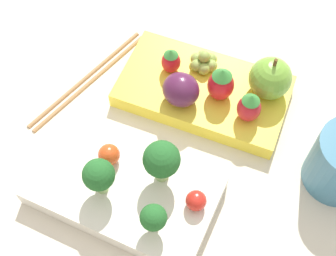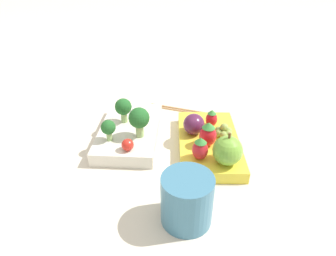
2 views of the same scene
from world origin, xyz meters
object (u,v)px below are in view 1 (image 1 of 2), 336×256
Objects in this scene: apple at (270,78)px; plum at (181,90)px; strawberry_0 at (221,84)px; strawberry_2 at (171,61)px; bento_box_savoury at (124,189)px; bento_box_fruit at (206,93)px; broccoli_floret_0 at (99,176)px; chopsticks_pair at (89,79)px; broccoli_floret_1 at (162,160)px; cherry_tomato_1 at (196,201)px; strawberry_1 at (249,107)px; broccoli_floret_2 at (153,218)px; grape_cluster at (204,61)px; cherry_tomato_0 at (109,155)px.

plum is (0.09, 0.07, -0.01)m from apple.
strawberry_0 is 0.07m from strawberry_2.
bento_box_fruit is at bearing -95.21° from bento_box_savoury.
broccoli_floret_0 is 0.19m from strawberry_0.
strawberry_2 reaches higher than chopsticks_pair.
apple is 0.30× the size of chopsticks_pair.
broccoli_floret_1 is 0.30× the size of chopsticks_pair.
cherry_tomato_1 is at bearing 89.51° from apple.
strawberry_1 is (0.00, -0.14, 0.01)m from cherry_tomato_1.
broccoli_floret_1 is 1.00× the size of apple.
cherry_tomato_1 is (-0.03, -0.05, -0.02)m from broccoli_floret_2.
cherry_tomato_1 is 0.51× the size of strawberry_1.
cherry_tomato_1 is 0.19m from strawberry_2.
broccoli_floret_2 is at bearing 82.77° from strawberry_1.
strawberry_2 is (0.02, -0.19, -0.02)m from broccoli_floret_0.
broccoli_floret_2 is at bearing 105.46° from grape_cluster.
plum is 0.06m from grape_cluster.
strawberry_1 is (0.00, 0.05, -0.01)m from apple.
plum is (0.04, -0.11, -0.02)m from broccoli_floret_1.
grape_cluster is at bearing -77.35° from broccoli_floret_1.
chopsticks_pair is (0.19, -0.14, -0.05)m from broccoli_floret_2.
bento_box_savoury is 0.14m from plum.
chopsticks_pair is (0.10, 0.06, -0.04)m from strawberry_2.
cherry_tomato_1 is 0.49× the size of plum.
bento_box_fruit is 10.05× the size of cherry_tomato_1.
apple reaches higher than strawberry_0.
grape_cluster is at bearing -74.54° from broccoli_floret_2.
broccoli_floret_0 is at bearing 65.48° from apple.
bento_box_fruit is 0.04m from grape_cluster.
strawberry_2 is 0.19× the size of chopsticks_pair.
strawberry_2 is at bearing -0.96° from bento_box_fruit.
broccoli_floret_0 reaches higher than chopsticks_pair.
strawberry_1 is 0.22m from chopsticks_pair.
broccoli_floret_2 is 0.06m from cherry_tomato_1.
broccoli_floret_1 reaches higher than plum.
broccoli_floret_1 reaches higher than chopsticks_pair.
cherry_tomato_0 is at bearing 81.88° from grape_cluster.
strawberry_1 is (-0.08, -0.16, 0.03)m from bento_box_savoury.
broccoli_floret_1 is at bearing 117.17° from strawberry_2.
broccoli_floret_1 is 0.06m from broccoli_floret_2.
strawberry_0 is at bearing 37.21° from apple.
apple is 1.64× the size of strawberry_2.
cherry_tomato_1 is at bearing -159.37° from broccoli_floret_0.
cherry_tomato_0 is 0.15m from chopsticks_pair.
strawberry_2 is at bearing -83.26° from broccoli_floret_0.
broccoli_floret_0 reaches higher than strawberry_1.
broccoli_floret_1 is 0.18m from apple.
apple reaches higher than strawberry_2.
broccoli_floret_1 reaches higher than cherry_tomato_0.
cherry_tomato_0 is 0.11m from cherry_tomato_1.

